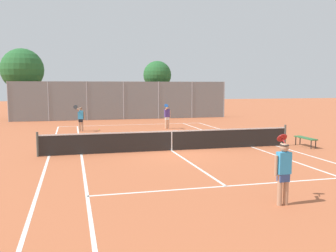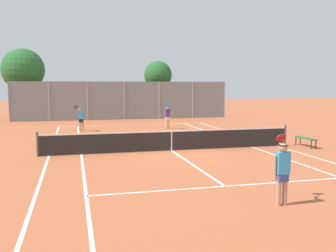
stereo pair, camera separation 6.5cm
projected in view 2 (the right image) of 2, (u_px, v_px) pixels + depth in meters
The scene contains 12 objects.
ground_plane at pixel (172, 151), 17.52m from camera, with size 120.00×120.00×0.00m, color #B25B38.
court_line_markings at pixel (172, 151), 17.52m from camera, with size 11.10×23.90×0.01m.
tennis_net at pixel (172, 140), 17.47m from camera, with size 12.00×0.10×1.07m.
player_near_side at pixel (282, 170), 9.49m from camera, with size 0.65×0.74×1.77m.
player_far_left at pixel (81, 117), 24.76m from camera, with size 0.73×0.72×1.77m.
player_far_right at pixel (167, 116), 26.25m from camera, with size 0.61×0.78×1.77m.
loose_tennis_ball_1 at pixel (207, 139), 21.17m from camera, with size 0.07×0.07×0.07m, color #D1DB33.
loose_tennis_ball_2 at pixel (100, 129), 25.66m from camera, with size 0.07×0.07×0.07m, color #D1DB33.
courtside_bench at pixel (306, 139), 18.58m from camera, with size 0.36×1.50×0.47m.
back_fence at pixel (124, 100), 33.33m from camera, with size 19.32×0.08×3.39m.
tree_behind_left at pixel (23, 71), 33.09m from camera, with size 3.74×3.74×6.29m.
tree_behind_right at pixel (157, 76), 35.63m from camera, with size 2.67×2.67×5.35m.
Camera 2 is at (-4.40, -16.72, 3.06)m, focal length 40.00 mm.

